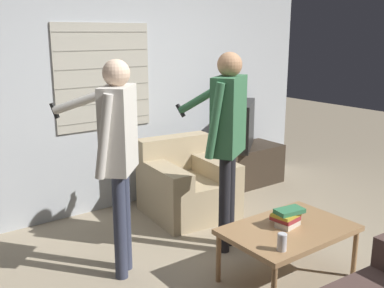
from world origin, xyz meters
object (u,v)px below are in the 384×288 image
(spare_remote, at_px, (278,220))
(coffee_table, at_px, (289,232))
(armchair_beige, at_px, (186,185))
(person_right_standing, at_px, (227,128))
(book_stack, at_px, (287,217))
(person_left_standing, at_px, (117,143))
(tv, at_px, (243,125))
(soda_can, at_px, (282,242))

(spare_remote, bearing_deg, coffee_table, -128.64)
(armchair_beige, distance_m, coffee_table, 1.58)
(person_right_standing, distance_m, book_stack, 0.89)
(armchair_beige, bearing_deg, person_left_standing, 37.47)
(coffee_table, relative_size, tv, 1.36)
(soda_can, bearing_deg, armchair_beige, 75.13)
(person_left_standing, xyz_separation_m, soda_can, (0.67, -1.08, -0.58))
(person_right_standing, relative_size, spare_remote, 13.12)
(person_left_standing, xyz_separation_m, spare_remote, (1.02, -0.73, -0.63))
(coffee_table, distance_m, soda_can, 0.41)
(person_left_standing, bearing_deg, armchair_beige, -15.50)
(tv, bearing_deg, soda_can, 11.63)
(person_right_standing, bearing_deg, soda_can, -139.26)
(person_right_standing, xyz_separation_m, spare_remote, (0.06, -0.57, -0.66))
(armchair_beige, bearing_deg, spare_remote, 90.23)
(person_right_standing, height_order, spare_remote, person_right_standing)
(coffee_table, bearing_deg, tv, 56.33)
(coffee_table, xyz_separation_m, person_right_standing, (-0.04, 0.70, 0.71))
(tv, xyz_separation_m, person_left_standing, (-2.26, -1.04, 0.31))
(armchair_beige, xyz_separation_m, person_right_standing, (-0.19, -0.87, 0.79))
(tv, height_order, soda_can, tv)
(armchair_beige, distance_m, soda_can, 1.87)
(person_right_standing, bearing_deg, tv, 10.36)
(tv, distance_m, person_left_standing, 2.51)
(coffee_table, relative_size, person_right_standing, 0.57)
(coffee_table, xyz_separation_m, book_stack, (0.01, 0.04, 0.11))
(tv, xyz_separation_m, person_right_standing, (-1.30, -1.20, 0.33))
(armchair_beige, height_order, book_stack, armchair_beige)
(armchair_beige, xyz_separation_m, person_left_standing, (-1.15, -0.72, 0.77))
(soda_can, height_order, spare_remote, soda_can)
(person_left_standing, height_order, book_stack, person_left_standing)
(tv, bearing_deg, person_right_standing, 1.00)
(person_right_standing, relative_size, book_stack, 7.04)
(armchair_beige, bearing_deg, book_stack, 90.25)
(coffee_table, height_order, person_left_standing, person_left_standing)
(person_left_standing, bearing_deg, book_stack, -86.55)
(coffee_table, bearing_deg, armchair_beige, 84.42)
(armchair_beige, relative_size, book_stack, 3.77)
(person_left_standing, xyz_separation_m, person_right_standing, (0.96, -0.15, 0.02))
(soda_can, relative_size, spare_remote, 0.95)
(coffee_table, relative_size, person_left_standing, 0.58)
(person_right_standing, relative_size, soda_can, 13.83)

